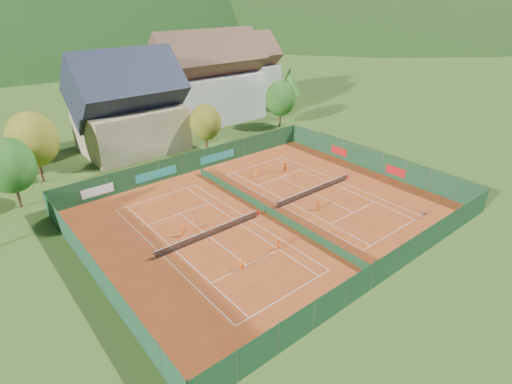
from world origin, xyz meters
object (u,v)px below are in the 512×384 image
object	(u,v)px
hotel_block_b	(241,73)
player_right_far_b	(285,167)
chalet	(129,110)
player_left_near	(242,265)
player_right_far_a	(256,173)
hotel_block_a	(209,83)
player_left_mid	(279,245)
ball_hopper	(423,214)
player_left_far	(183,231)
player_right_near	(318,205)

from	to	relation	value
hotel_block_b	player_right_far_b	distance (m)	42.09
chalet	hotel_block_b	distance (m)	35.85
hotel_block_b	player_left_near	xyz separation A→B (m)	(-38.83, -50.72, -5.95)
player_right_far_b	hotel_block_b	bearing A→B (deg)	-130.58
chalet	hotel_block_b	xyz separation A→B (m)	(33.00, 14.00, -0.01)
player_right_far_a	player_left_near	bearing A→B (deg)	39.13
hotel_block_a	hotel_block_b	bearing A→B (deg)	29.74
chalet	player_left_mid	distance (m)	36.92
ball_hopper	player_left_far	xyz separation A→B (m)	(-23.35, 14.07, 0.13)
hotel_block_a	player_left_far	bearing A→B (deg)	-127.43
ball_hopper	player_left_near	xyz separation A→B (m)	(-22.03, 5.51, 0.12)
hotel_block_a	ball_hopper	xyz separation A→B (m)	(-2.80, -48.22, -6.83)
hotel_block_b	hotel_block_a	bearing A→B (deg)	-150.26
chalet	player_right_far_a	distance (m)	23.73
player_right_far_b	player_left_mid	bearing A→B (deg)	33.30
player_right_near	player_right_far_b	bearing A→B (deg)	30.27
hotel_block_a	player_right_near	world-z (taller)	hotel_block_a
hotel_block_a	player_left_near	size ratio (longest dim) A/B	16.10
player_left_far	chalet	bearing A→B (deg)	-117.14
player_left_mid	player_left_far	distance (m)	10.34
hotel_block_a	player_left_mid	xyz separation A→B (m)	(-19.93, -42.42, -6.76)
player_left_mid	player_right_far_b	world-z (taller)	player_right_far_b
player_left_mid	ball_hopper	bearing A→B (deg)	-23.56
player_left_mid	player_right_near	size ratio (longest dim) A/B	0.92
player_right_near	player_right_far_a	xyz separation A→B (m)	(0.48, 12.02, -0.08)
hotel_block_b	ball_hopper	distance (m)	58.99
chalet	hotel_block_a	world-z (taller)	hotel_block_a
chalet	player_right_far_a	size ratio (longest dim) A/B	13.61
chalet	hotel_block_b	size ratio (longest dim) A/B	0.94
player_right_far_b	player_right_near	bearing A→B (deg)	54.12
chalet	ball_hopper	world-z (taller)	chalet
player_left_far	player_right_near	bearing A→B (deg)	148.40
ball_hopper	player_right_far_b	distance (m)	19.98
ball_hopper	player_right_far_a	bearing A→B (deg)	110.01
hotel_block_b	player_right_near	xyz separation A→B (m)	(-24.90, -47.31, -5.94)
ball_hopper	player_right_far_a	world-z (taller)	player_right_far_a
player_left_far	player_right_far_a	world-z (taller)	player_left_far
chalet	player_right_far_a	world-z (taller)	chalet
chalet	ball_hopper	distance (m)	45.63
player_left_near	player_right_near	size ratio (longest dim) A/B	0.99
hotel_block_b	player_right_near	world-z (taller)	hotel_block_b
hotel_block_a	player_right_far_a	xyz separation A→B (m)	(-10.42, -27.28, -6.79)
chalet	player_left_near	size ratio (longest dim) A/B	12.07
player_right_near	player_left_far	bearing A→B (deg)	125.68
chalet	ball_hopper	bearing A→B (deg)	-69.00
player_left_near	player_left_mid	world-z (taller)	player_left_near
player_left_mid	player_left_near	bearing A→B (deg)	178.71
player_right_near	player_right_far_a	size ratio (longest dim) A/B	1.14
ball_hopper	player_right_far_a	distance (m)	22.29
player_left_mid	player_right_far_a	bearing A→B (deg)	53.04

